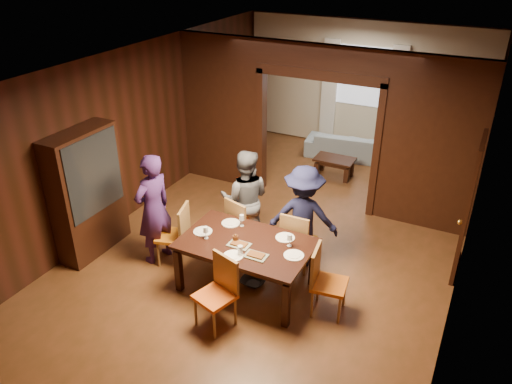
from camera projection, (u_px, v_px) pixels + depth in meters
The scene contains 32 objects.
floor at pixel (278, 241), 8.22m from camera, with size 9.00×9.00×0.00m, color #513216.
ceiling at pixel (283, 64), 6.87m from camera, with size 5.50×9.00×0.02m, color silver.
room_walls at pixel (323, 120), 9.01m from camera, with size 5.52×9.01×2.90m.
person_purple at pixel (153, 209), 7.39m from camera, with size 0.64×0.42×1.75m, color #3B1E57.
person_grey at pixel (245, 199), 7.78m from camera, with size 0.79×0.62×1.63m, color #4E4E55.
person_navy at pixel (303, 217), 7.34m from camera, with size 1.04×0.60×1.60m, color #161737.
sofa at pixel (349, 145), 11.14m from camera, with size 1.89×0.74×0.55m, color #8DA5B9.
serving_bowl at pixel (253, 237), 6.85m from camera, with size 0.36×0.36×0.09m, color black.
dining_table at pixel (246, 265), 6.99m from camera, with size 1.80×1.12×0.76m, color black.
coffee_table at pixel (334, 167), 10.30m from camera, with size 0.80×0.50×0.40m, color black.
chair_left at pixel (172, 234), 7.50m from camera, with size 0.44×0.44×0.97m, color orange, non-canonical shape.
chair_right at pixel (330, 282), 6.48m from camera, with size 0.44×0.44×0.97m, color #C05712, non-canonical shape.
chair_far_l at pixel (245, 225), 7.73m from camera, with size 0.44×0.44×0.97m, color orange, non-canonical shape.
chair_far_r at pixel (299, 239), 7.38m from camera, with size 0.44×0.44×0.97m, color #C27212, non-canonical shape.
chair_near at pixel (215, 295), 6.26m from camera, with size 0.44×0.44×0.97m, color orange, non-canonical shape.
hutch at pixel (87, 193), 7.57m from camera, with size 0.40×1.20×2.00m, color black.
door_right at pixel (468, 209), 7.05m from camera, with size 0.06×0.90×2.10m, color black.
window_far at pixel (364, 76), 10.94m from camera, with size 1.20×0.03×1.30m, color silver.
curtain_left at pixel (329, 92), 11.41m from camera, with size 0.35×0.06×2.40m, color white.
curtain_right at pixel (395, 101), 10.82m from camera, with size 0.35×0.06×2.40m, color white.
plate_left at pixel (203, 231), 7.05m from camera, with size 0.27×0.27×0.01m, color silver.
plate_far_l at pixel (231, 223), 7.25m from camera, with size 0.27×0.27×0.01m, color silver.
plate_far_r at pixel (285, 238), 6.90m from camera, with size 0.27×0.27×0.01m, color white.
plate_right at pixel (294, 255), 6.53m from camera, with size 0.27×0.27×0.01m, color white.
plate_near at pixel (233, 256), 6.52m from camera, with size 0.27×0.27×0.01m, color white.
platter_a at pixel (239, 244), 6.74m from camera, with size 0.30×0.20×0.04m, color gray.
platter_b at pixel (256, 255), 6.51m from camera, with size 0.30×0.20×0.04m, color slate.
wineglass_left at pixel (206, 233), 6.86m from camera, with size 0.08×0.08×0.18m, color white, non-canonical shape.
wineglass_far at pixel (242, 220), 7.15m from camera, with size 0.08×0.08×0.18m, color white, non-canonical shape.
wineglass_right at pixel (290, 240), 6.69m from camera, with size 0.08×0.08×0.18m, color silver, non-canonical shape.
tumbler at pixel (240, 250), 6.52m from camera, with size 0.07×0.07×0.14m, color silver.
condiment_jar at pixel (235, 238), 6.81m from camera, with size 0.08×0.08×0.11m, color #492511, non-canonical shape.
Camera 1 is at (2.77, -6.33, 4.54)m, focal length 35.00 mm.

